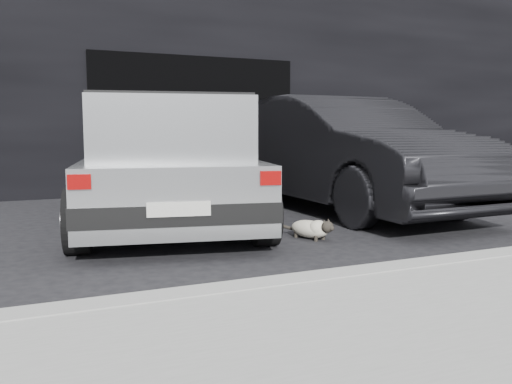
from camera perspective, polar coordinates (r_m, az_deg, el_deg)
name	(u,v)px	position (r m, az deg, el deg)	size (l,w,h in m)	color
ground	(220,230)	(6.56, -3.80, -4.06)	(80.00, 80.00, 0.00)	black
building_facade	(168,72)	(12.54, -9.24, 12.40)	(34.00, 4.00, 5.00)	black
garage_opening	(196,125)	(10.55, -6.30, 7.03)	(4.00, 0.10, 2.60)	black
curb	(438,266)	(4.86, 18.62, -7.44)	(18.00, 0.25, 0.12)	gray
silver_hatchback	(166,157)	(6.87, -9.46, 3.63)	(2.80, 4.60, 1.59)	#AAACAE
second_car	(343,153)	(8.33, 9.19, 4.09)	(1.82, 5.22, 1.72)	black
cat_siamese	(313,229)	(6.05, 5.98, -3.87)	(0.40, 0.70, 0.26)	beige
cat_white	(208,223)	(6.09, -5.04, -3.29)	(0.74, 0.27, 0.35)	silver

